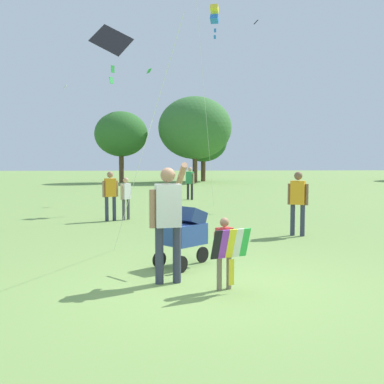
# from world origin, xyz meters

# --- Properties ---
(ground_plane) EXTENTS (120.00, 120.00, 0.00)m
(ground_plane) POSITION_xyz_m (0.00, 0.00, 0.00)
(ground_plane) COLOR #75994C
(treeline_distant) EXTENTS (47.90, 7.10, 6.44)m
(treeline_distant) POSITION_xyz_m (1.93, 29.24, 3.85)
(treeline_distant) COLOR brown
(treeline_distant) RESTS_ON ground
(child_with_butterfly_kite) EXTENTS (0.57, 0.45, 1.03)m
(child_with_butterfly_kite) POSITION_xyz_m (0.24, -0.24, 0.61)
(child_with_butterfly_kite) COLOR #7F705B
(child_with_butterfly_kite) RESTS_ON ground
(person_adult_flyer) EXTENTS (0.57, 0.59, 1.80)m
(person_adult_flyer) POSITION_xyz_m (-0.56, 0.17, 1.04)
(person_adult_flyer) COLOR #33384C
(person_adult_flyer) RESTS_ON ground
(stroller) EXTENTS (0.99, 0.96, 1.03)m
(stroller) POSITION_xyz_m (-0.24, 1.22, 0.61)
(stroller) COLOR black
(stroller) RESTS_ON ground
(kite_adult_black) EXTENTS (1.79, 2.61, 4.53)m
(kite_adult_black) POSITION_xyz_m (-1.62, 2.64, 4.01)
(kite_adult_black) COLOR black
(kite_adult_black) RESTS_ON ground
(kite_orange_delta) EXTENTS (1.05, 2.98, 7.54)m
(kite_orange_delta) POSITION_xyz_m (1.17, 10.98, 7.14)
(kite_orange_delta) COLOR yellow
(kite_orange_delta) RESTS_ON ground
(person_sitting_far) EXTENTS (0.44, 0.29, 1.46)m
(person_sitting_far) POSITION_xyz_m (-2.27, 7.08, 0.86)
(person_sitting_far) COLOR #33384C
(person_sitting_far) RESTS_ON ground
(person_couple_left) EXTENTS (0.31, 0.33, 1.27)m
(person_couple_left) POSITION_xyz_m (-1.83, 7.27, 0.75)
(person_couple_left) COLOR #4C4C51
(person_couple_left) RESTS_ON ground
(person_kid_running) EXTENTS (0.37, 0.35, 1.45)m
(person_kid_running) POSITION_xyz_m (0.40, 13.88, 0.85)
(person_kid_running) COLOR #232328
(person_kid_running) RESTS_ON ground
(person_back_turned) EXTENTS (0.45, 0.33, 1.53)m
(person_back_turned) POSITION_xyz_m (2.52, 4.21, 0.90)
(person_back_turned) COLOR #33384C
(person_back_turned) RESTS_ON ground
(cooler_box) EXTENTS (0.45, 0.33, 0.35)m
(cooler_box) POSITION_xyz_m (0.11, 3.73, 0.18)
(cooler_box) COLOR #288466
(cooler_box) RESTS_ON ground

